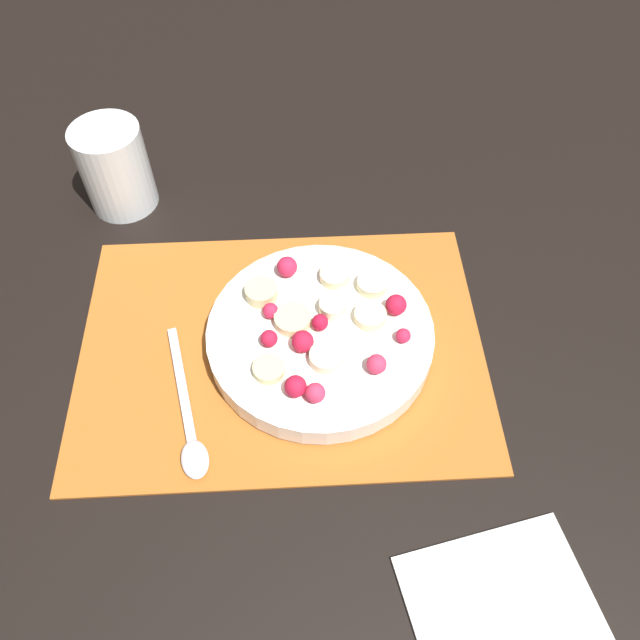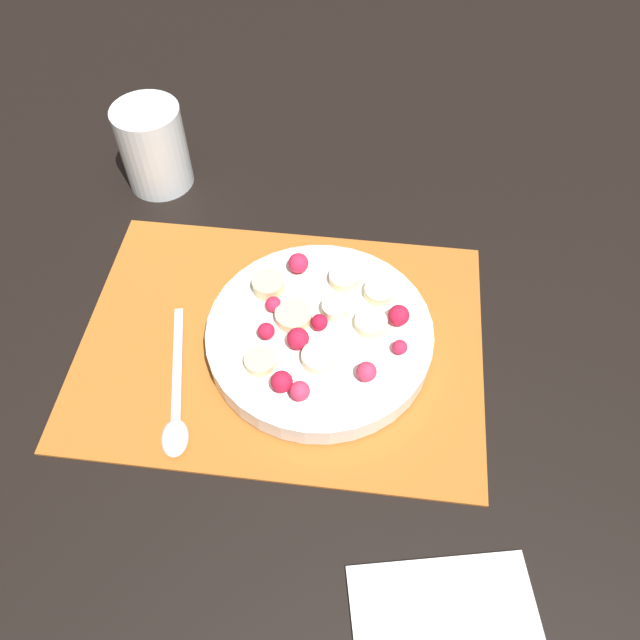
{
  "view_description": "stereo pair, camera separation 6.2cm",
  "coord_description": "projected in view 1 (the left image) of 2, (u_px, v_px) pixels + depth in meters",
  "views": [
    {
      "loc": [
        -0.02,
        0.36,
        0.54
      ],
      "look_at": [
        -0.04,
        -0.0,
        0.04
      ],
      "focal_mm": 35.0,
      "sensor_mm": 36.0,
      "label": 1
    },
    {
      "loc": [
        -0.08,
        0.36,
        0.54
      ],
      "look_at": [
        -0.04,
        -0.0,
        0.04
      ],
      "focal_mm": 35.0,
      "sensor_mm": 36.0,
      "label": 2
    }
  ],
  "objects": [
    {
      "name": "ground_plane",
      "position": [
        282.0,
        347.0,
        0.65
      ],
      "size": [
        3.0,
        3.0,
        0.0
      ],
      "primitive_type": "plane",
      "color": "black"
    },
    {
      "name": "placemat",
      "position": [
        282.0,
        346.0,
        0.64
      ],
      "size": [
        0.41,
        0.3,
        0.01
      ],
      "color": "#B26023",
      "rests_on": "ground_plane"
    },
    {
      "name": "fruit_bowl",
      "position": [
        320.0,
        330.0,
        0.63
      ],
      "size": [
        0.23,
        0.23,
        0.05
      ],
      "color": "white",
      "rests_on": "placemat"
    },
    {
      "name": "spoon",
      "position": [
        190.0,
        429.0,
        0.58
      ],
      "size": [
        0.06,
        0.17,
        0.01
      ],
      "rotation": [
        0.0,
        0.0,
        1.8
      ],
      "color": "silver",
      "rests_on": "placemat"
    },
    {
      "name": "drinking_glass",
      "position": [
        115.0,
        168.0,
        0.73
      ],
      "size": [
        0.08,
        0.08,
        0.11
      ],
      "color": "white",
      "rests_on": "ground_plane"
    },
    {
      "name": "napkin",
      "position": [
        513.0,
        631.0,
        0.49
      ],
      "size": [
        0.18,
        0.18,
        0.01
      ],
      "color": "white",
      "rests_on": "ground_plane"
    }
  ]
}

